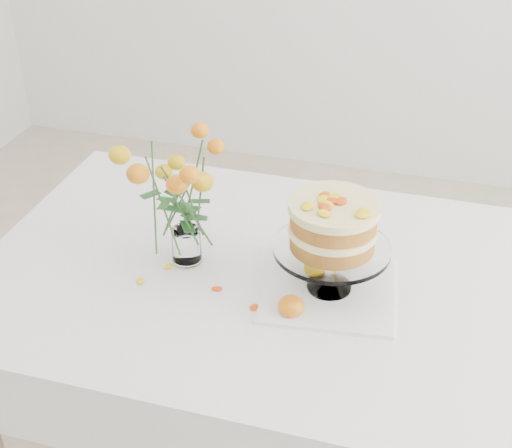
% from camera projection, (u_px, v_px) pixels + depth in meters
% --- Properties ---
extents(table, '(1.43, 0.93, 0.76)m').
position_uv_depth(table, '(278.00, 300.00, 1.72)').
color(table, tan).
rests_on(table, ground).
extents(napkin, '(0.32, 0.32, 0.01)m').
position_uv_depth(napkin, '(329.00, 289.00, 1.61)').
color(napkin, white).
rests_on(napkin, table).
extents(cake_stand, '(0.26, 0.26, 0.23)m').
position_uv_depth(cake_stand, '(333.00, 230.00, 1.53)').
color(cake_stand, white).
rests_on(cake_stand, napkin).
extents(rose_vase, '(0.26, 0.26, 0.35)m').
position_uv_depth(rose_vase, '(183.00, 186.00, 1.60)').
color(rose_vase, white).
rests_on(rose_vase, table).
extents(loose_rose_near, '(0.10, 0.06, 0.05)m').
position_uv_depth(loose_rose_near, '(316.00, 269.00, 1.65)').
color(loose_rose_near, yellow).
rests_on(loose_rose_near, table).
extents(loose_rose_far, '(0.10, 0.06, 0.05)m').
position_uv_depth(loose_rose_far, '(291.00, 306.00, 1.53)').
color(loose_rose_far, '#BD5009').
rests_on(loose_rose_far, table).
extents(stray_petal_a, '(0.03, 0.02, 0.00)m').
position_uv_depth(stray_petal_a, '(217.00, 289.00, 1.62)').
color(stray_petal_a, yellow).
rests_on(stray_petal_a, table).
extents(stray_petal_b, '(0.03, 0.02, 0.00)m').
position_uv_depth(stray_petal_b, '(254.00, 307.00, 1.56)').
color(stray_petal_b, yellow).
rests_on(stray_petal_b, table).
extents(stray_petal_c, '(0.03, 0.02, 0.00)m').
position_uv_depth(stray_petal_c, '(267.00, 322.00, 1.52)').
color(stray_petal_c, yellow).
rests_on(stray_petal_c, table).
extents(stray_petal_d, '(0.03, 0.02, 0.00)m').
position_uv_depth(stray_petal_d, '(168.00, 266.00, 1.69)').
color(stray_petal_d, yellow).
rests_on(stray_petal_d, table).
extents(stray_petal_e, '(0.03, 0.02, 0.00)m').
position_uv_depth(stray_petal_e, '(140.00, 281.00, 1.64)').
color(stray_petal_e, yellow).
rests_on(stray_petal_e, table).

